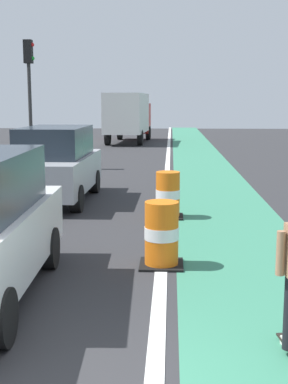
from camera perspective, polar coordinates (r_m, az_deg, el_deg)
The scene contains 7 objects.
bike_lane_strip at distance 16.70m, azimuth 7.54°, elevation 0.25°, with size 2.50×80.00×0.01m, color #387F60.
lane_divider_stripe at distance 16.64m, azimuth 2.39°, elevation 0.29°, with size 0.20×80.00×0.01m, color silver.
parked_suv_second at distance 14.75m, azimuth -9.41°, elevation 3.01°, with size 1.95×4.62×2.04m.
traffic_barrel_front at distance 8.85m, azimuth 1.90°, elevation -4.61°, with size 0.73×0.73×1.09m.
traffic_barrel_mid at distance 12.55m, azimuth 2.57°, elevation -0.35°, with size 0.73×0.73×1.09m.
delivery_truck_down_block at distance 35.60m, azimuth -1.66°, elevation 8.28°, with size 2.72×7.72×3.23m.
traffic_light_corner at distance 21.99m, azimuth -12.18°, elevation 11.51°, with size 0.41×0.32×5.10m.
Camera 1 is at (1.05, -4.42, 2.72)m, focal length 49.77 mm.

